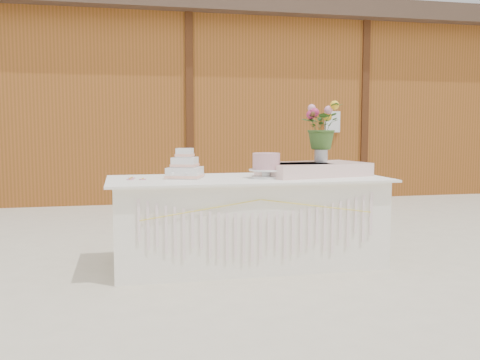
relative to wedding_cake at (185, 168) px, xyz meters
name	(u,v)px	position (x,y,z in m)	size (l,w,h in m)	color
ground	(247,264)	(0.54, -0.07, -0.86)	(80.00, 80.00, 0.00)	beige
barn	(176,103)	(0.53, 5.93, 0.82)	(12.60, 4.60, 3.30)	brown
cake_table	(248,221)	(0.54, -0.07, -0.47)	(2.40, 1.00, 0.77)	white
wedding_cake	(185,168)	(0.00, 0.00, 0.00)	(0.37, 0.37, 0.26)	white
pink_cake_stand	(266,164)	(0.69, -0.15, 0.03)	(0.30, 0.30, 0.22)	white
satin_runner	(313,169)	(1.16, -0.02, -0.03)	(0.93, 0.54, 0.12)	beige
flower_vase	(321,153)	(1.25, 0.03, 0.11)	(0.12, 0.12, 0.17)	silver
bouquet	(321,121)	(1.25, 0.03, 0.41)	(0.38, 0.33, 0.42)	#395C25
loose_flowers	(137,179)	(-0.40, -0.03, -0.08)	(0.12, 0.29, 0.02)	#CE7E94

